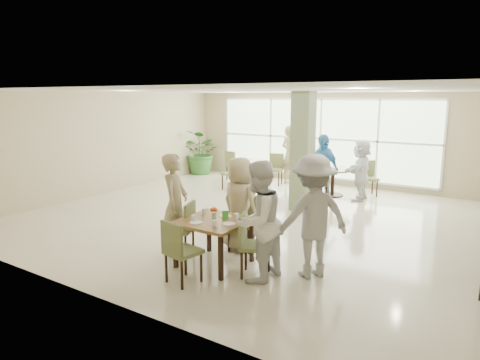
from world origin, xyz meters
The scene contains 19 objects.
ground centered at (0.00, 0.00, 0.00)m, with size 10.00×10.00×0.00m, color beige.
room_shell centered at (0.00, 0.00, 1.70)m, with size 10.00×10.00×10.00m.
window_bank centered at (-0.50, 4.46, 1.40)m, with size 7.00×0.04×7.00m.
column centered at (0.40, 1.20, 1.40)m, with size 0.45×0.45×2.80m, color #5A6848.
main_table centered at (0.68, -2.70, 0.67)m, with size 1.04×1.04×0.75m.
round_table_left centered at (-2.22, 3.01, 0.56)m, with size 1.05×1.05×0.75m.
round_table_right centered at (0.48, 3.05, 0.57)m, with size 1.07×1.07×0.75m.
chairs_main_table centered at (0.70, -2.70, 0.47)m, with size 2.08×2.15×0.95m.
chairs_table_left centered at (-2.29, 3.04, 0.47)m, with size 2.03×1.85×0.95m.
chairs_table_right centered at (0.47, 3.09, 0.47)m, with size 2.29×1.94×0.95m.
tabletop_clutter centered at (0.70, -2.72, 0.81)m, with size 0.80×0.75×0.21m.
potted_plant centered at (-4.57, 3.73, 0.77)m, with size 1.39×1.39×1.55m, color #2D6227.
teen_left centered at (-0.19, -2.63, 0.87)m, with size 0.64×0.42×1.74m, color tan.
teen_far centered at (0.63, -1.87, 0.83)m, with size 0.81×0.44×1.65m, color tan.
teen_right centered at (1.55, -2.80, 0.89)m, with size 0.87×0.68×1.79m, color white.
teen_standing centered at (2.16, -2.24, 0.93)m, with size 1.20×0.69×1.85m, color #9E9EA0.
adult_a centered at (0.49, 2.26, 0.87)m, with size 1.02×0.58×1.75m, color #4592CF.
adult_b centered at (1.27, 2.95, 0.80)m, with size 1.48×0.64×1.60m, color white.
adult_standing centered at (-1.19, 3.77, 0.91)m, with size 0.66×0.44×1.82m, color tan.
Camera 1 is at (4.58, -7.97, 2.68)m, focal length 32.00 mm.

